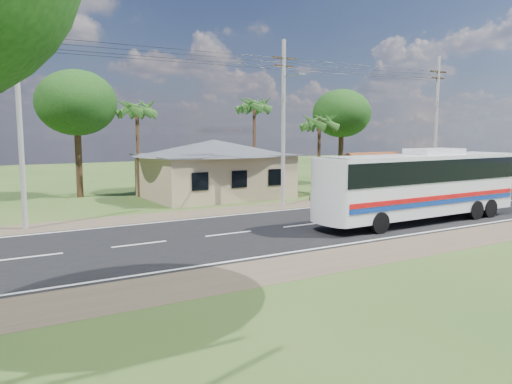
{
  "coord_description": "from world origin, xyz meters",
  "views": [
    {
      "loc": [
        -15.58,
        -21.5,
        5.07
      ],
      "look_at": [
        -2.35,
        1.0,
        1.85
      ],
      "focal_mm": 35.0,
      "sensor_mm": 36.0,
      "label": 1
    }
  ],
  "objects_px": {
    "coach_bus": "(420,180)",
    "waiting_shed": "(372,160)",
    "person": "(403,188)",
    "motorcycle": "(320,196)"
  },
  "relations": [
    {
      "from": "coach_bus",
      "to": "waiting_shed",
      "type": "bearing_deg",
      "value": 57.3
    },
    {
      "from": "waiting_shed",
      "to": "person",
      "type": "xyz_separation_m",
      "value": [
        -0.11,
        -3.41,
        -1.93
      ]
    },
    {
      "from": "coach_bus",
      "to": "motorcycle",
      "type": "xyz_separation_m",
      "value": [
        -0.05,
        8.91,
        -1.89
      ]
    },
    {
      "from": "coach_bus",
      "to": "motorcycle",
      "type": "bearing_deg",
      "value": 89.35
    },
    {
      "from": "waiting_shed",
      "to": "motorcycle",
      "type": "xyz_separation_m",
      "value": [
        -6.76,
        -1.94,
        -2.3
      ]
    },
    {
      "from": "waiting_shed",
      "to": "person",
      "type": "height_order",
      "value": "waiting_shed"
    },
    {
      "from": "motorcycle",
      "to": "waiting_shed",
      "type": "bearing_deg",
      "value": -50.71
    },
    {
      "from": "coach_bus",
      "to": "person",
      "type": "distance_m",
      "value": 10.06
    },
    {
      "from": "motorcycle",
      "to": "person",
      "type": "xyz_separation_m",
      "value": [
        6.65,
        -1.47,
        0.36
      ]
    },
    {
      "from": "motorcycle",
      "to": "person",
      "type": "height_order",
      "value": "person"
    }
  ]
}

